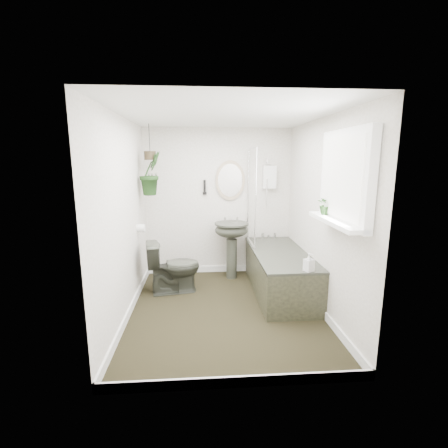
{
  "coord_description": "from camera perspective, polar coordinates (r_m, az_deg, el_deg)",
  "views": [
    {
      "loc": [
        -0.28,
        -3.7,
        1.82
      ],
      "look_at": [
        0.0,
        0.15,
        1.05
      ],
      "focal_mm": 26.0,
      "sensor_mm": 36.0,
      "label": 1
    }
  ],
  "objects": [
    {
      "name": "floor",
      "position": [
        4.14,
        0.16,
        -14.95
      ],
      "size": [
        2.3,
        2.8,
        0.02
      ],
      "primitive_type": "cube",
      "color": "#2B2615",
      "rests_on": "ground"
    },
    {
      "name": "ceiling",
      "position": [
        3.75,
        0.18,
        18.78
      ],
      "size": [
        2.3,
        2.8,
        0.02
      ],
      "primitive_type": "cube",
      "color": "white",
      "rests_on": "ground"
    },
    {
      "name": "wall_back",
      "position": [
        5.17,
        -1.03,
        3.82
      ],
      "size": [
        2.3,
        0.02,
        2.3
      ],
      "primitive_type": "cube",
      "color": "white",
      "rests_on": "ground"
    },
    {
      "name": "wall_front",
      "position": [
        2.41,
        2.74,
        -4.93
      ],
      "size": [
        2.3,
        0.02,
        2.3
      ],
      "primitive_type": "cube",
      "color": "white",
      "rests_on": "ground"
    },
    {
      "name": "wall_left",
      "position": [
        3.86,
        -17.25,
        0.77
      ],
      "size": [
        0.02,
        2.8,
        2.3
      ],
      "primitive_type": "cube",
      "color": "white",
      "rests_on": "ground"
    },
    {
      "name": "wall_right",
      "position": [
        4.03,
        16.84,
        1.21
      ],
      "size": [
        0.02,
        2.8,
        2.3
      ],
      "primitive_type": "cube",
      "color": "white",
      "rests_on": "ground"
    },
    {
      "name": "skirting",
      "position": [
        4.12,
        0.16,
        -14.2
      ],
      "size": [
        2.3,
        2.8,
        0.1
      ],
      "primitive_type": "cube",
      "color": "white",
      "rests_on": "floor"
    },
    {
      "name": "bathtub",
      "position": [
        4.6,
        9.76,
        -8.31
      ],
      "size": [
        0.72,
        1.72,
        0.58
      ],
      "primitive_type": null,
      "color": "#2F3128",
      "rests_on": "floor"
    },
    {
      "name": "bath_screen",
      "position": [
        4.78,
        4.9,
        4.75
      ],
      "size": [
        0.04,
        0.72,
        1.4
      ],
      "primitive_type": null,
      "color": "silver",
      "rests_on": "bathtub"
    },
    {
      "name": "shower_box",
      "position": [
        5.17,
        7.99,
        8.17
      ],
      "size": [
        0.2,
        0.1,
        0.35
      ],
      "primitive_type": "cube",
      "color": "white",
      "rests_on": "wall_back"
    },
    {
      "name": "oval_mirror",
      "position": [
        5.11,
        1.1,
        7.68
      ],
      "size": [
        0.46,
        0.03,
        0.62
      ],
      "primitive_type": "ellipsoid",
      "color": "tan",
      "rests_on": "wall_back"
    },
    {
      "name": "wall_sconce",
      "position": [
        5.08,
        -3.42,
        6.52
      ],
      "size": [
        0.04,
        0.04,
        0.22
      ],
      "primitive_type": "cylinder",
      "color": "black",
      "rests_on": "wall_back"
    },
    {
      "name": "toilet_roll_holder",
      "position": [
        4.57,
        -14.41,
        -0.69
      ],
      "size": [
        0.11,
        0.11,
        0.11
      ],
      "primitive_type": "cylinder",
      "rotation": [
        0.0,
        1.57,
        0.0
      ],
      "color": "white",
      "rests_on": "wall_left"
    },
    {
      "name": "window_recess",
      "position": [
        3.31,
        20.53,
        7.61
      ],
      "size": [
        0.08,
        1.0,
        0.9
      ],
      "primitive_type": "cube",
      "color": "white",
      "rests_on": "wall_right"
    },
    {
      "name": "window_sill",
      "position": [
        3.33,
        18.94,
        0.43
      ],
      "size": [
        0.18,
        1.0,
        0.04
      ],
      "primitive_type": "cube",
      "color": "white",
      "rests_on": "wall_right"
    },
    {
      "name": "window_blinds",
      "position": [
        3.29,
        19.81,
        7.64
      ],
      "size": [
        0.01,
        0.86,
        0.76
      ],
      "primitive_type": "cube",
      "color": "white",
      "rests_on": "wall_right"
    },
    {
      "name": "toilet",
      "position": [
        4.57,
        -8.86,
        -7.44
      ],
      "size": [
        0.78,
        0.53,
        0.73
      ],
      "primitive_type": "imported",
      "rotation": [
        0.0,
        0.0,
        1.76
      ],
      "color": "#2F3128",
      "rests_on": "floor"
    },
    {
      "name": "pedestal_sink",
      "position": [
        5.02,
        1.34,
        -4.68
      ],
      "size": [
        0.6,
        0.55,
        0.88
      ],
      "primitive_type": null,
      "rotation": [
        0.0,
        0.0,
        0.23
      ],
      "color": "#2F3128",
      "rests_on": "floor"
    },
    {
      "name": "sill_plant",
      "position": [
        3.59,
        17.5,
        3.34
      ],
      "size": [
        0.24,
        0.23,
        0.22
      ],
      "primitive_type": "imported",
      "rotation": [
        0.0,
        0.0,
        0.38
      ],
      "color": "black",
      "rests_on": "window_sill"
    },
    {
      "name": "hanging_plant",
      "position": [
        4.71,
        -12.74,
        8.69
      ],
      "size": [
        0.42,
        0.43,
        0.61
      ],
      "primitive_type": "imported",
      "rotation": [
        0.0,
        0.0,
        0.92
      ],
      "color": "black",
      "rests_on": "ceiling"
    },
    {
      "name": "soap_bottle",
      "position": [
        3.8,
        14.71,
        -6.53
      ],
      "size": [
        0.12,
        0.13,
        0.21
      ],
      "primitive_type": "imported",
      "rotation": [
        0.0,
        0.0,
        0.43
      ],
      "color": "black",
      "rests_on": "bathtub"
    },
    {
      "name": "hanging_pot",
      "position": [
        4.7,
        -12.87,
        11.65
      ],
      "size": [
        0.16,
        0.16,
        0.12
      ],
      "primitive_type": "cylinder",
      "color": "#322818",
      "rests_on": "ceiling"
    }
  ]
}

